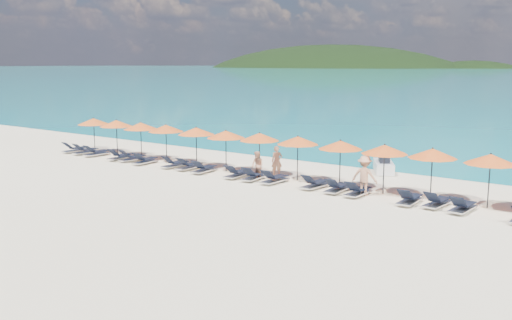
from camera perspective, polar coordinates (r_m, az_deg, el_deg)
The scene contains 37 objects.
ground at distance 25.41m, azimuth -4.05°, elevation -3.59°, with size 1400.00×1400.00×0.00m, color beige.
headland_main at distance 643.47m, azimuth 7.18°, elevation 5.76°, with size 374.00×242.00×126.50m.
headland_small at distance 603.48m, azimuth 20.69°, elevation 5.24°, with size 162.00×126.00×85.50m.
jetski at distance 31.40m, azimuth 12.64°, elevation -0.56°, with size 2.02×2.58×0.87m.
beachgoer_a at distance 29.56m, azimuth 2.10°, elevation -0.12°, with size 0.57×0.38×1.57m, color tan.
beachgoer_b at distance 28.69m, azimuth 0.13°, elevation -0.56°, with size 0.70×0.40×1.44m, color tan.
beachgoer_c at distance 25.69m, azimuth 10.80°, elevation -1.55°, with size 1.16×0.54×1.79m, color tan.
umbrella_0 at distance 39.03m, azimuth -15.93°, elevation 3.74°, with size 2.10×2.10×2.28m.
umbrella_1 at distance 37.36m, azimuth -13.80°, elevation 3.58°, with size 2.10×2.10×2.28m.
umbrella_2 at distance 35.52m, azimuth -11.46°, elevation 3.36°, with size 2.10×2.10×2.28m.
umbrella_3 at distance 34.00m, azimuth -9.00°, elevation 3.15°, with size 2.10×2.10×2.28m.
umbrella_4 at distance 32.37m, azimuth -6.01°, elevation 2.89°, with size 2.10×2.10×2.28m.
umbrella_5 at distance 30.76m, azimuth -3.04°, elevation 2.57°, with size 2.10×2.10×2.28m.
umbrella_6 at distance 29.65m, azimuth 0.35°, elevation 2.32°, with size 2.10×2.10×2.28m.
umbrella_7 at distance 28.40m, azimuth 4.20°, elevation 1.96°, with size 2.10×2.10×2.28m.
umbrella_8 at distance 27.07m, azimuth 8.44°, elevation 1.50°, with size 2.10×2.10×2.28m.
umbrella_9 at distance 26.04m, azimuth 12.74°, elevation 1.04°, with size 2.10×2.10×2.28m.
umbrella_10 at distance 25.44m, azimuth 17.24°, elevation 0.64°, with size 2.10×2.10×2.28m.
umbrella_11 at distance 24.71m, azimuth 22.41°, elevation 0.08°, with size 2.10×2.10×2.28m.
lounger_0 at distance 39.20m, azimuth -17.65°, elevation 1.05°, with size 0.73×1.74×0.66m.
lounger_1 at distance 38.27m, azimuth -16.69°, elevation 0.90°, with size 0.65×1.71×0.66m.
lounger_2 at distance 37.31m, azimuth -15.66°, elevation 0.73°, with size 0.69×1.72×0.66m.
lounger_3 at distance 35.49m, azimuth -13.43°, elevation 0.37°, with size 0.72×1.74×0.66m.
lounger_4 at distance 34.77m, azimuth -12.25°, elevation 0.23°, with size 0.75×1.74×0.66m.
lounger_5 at distance 33.73m, azimuth -11.04°, elevation -0.02°, with size 0.77×1.75×0.66m.
lounger_6 at distance 32.28m, azimuth -8.11°, elevation -0.37°, with size 0.72×1.73×0.66m.
lounger_7 at distance 31.57m, azimuth -6.67°, elevation -0.56°, with size 0.64×1.71×0.66m.
lounger_8 at distance 30.61m, azimuth -5.22°, elevation -0.86°, with size 0.78×1.75×0.66m.
lounger_9 at distance 29.19m, azimuth -1.89°, elevation -1.35°, with size 0.70×1.73×0.66m.
lounger_10 at distance 28.56m, azimuth -0.21°, elevation -1.59°, with size 0.78×1.75×0.66m.
lounger_11 at distance 27.86m, azimuth 1.86°, elevation -1.89°, with size 0.68×1.72×0.66m.
lounger_12 at distance 26.84m, azimuth 5.93°, elevation -2.38°, with size 0.78×1.75×0.66m.
lounger_13 at distance 26.18m, azimuth 8.14°, elevation -2.74°, with size 0.68×1.72×0.66m.
lounger_14 at distance 25.64m, azimuth 10.17°, elevation -3.06°, with size 0.66×1.71×0.66m.
lounger_15 at distance 24.63m, azimuth 15.12°, elevation -3.77°, with size 0.67×1.72×0.66m.
lounger_16 at distance 24.46m, azimuth 17.67°, elevation -3.99°, with size 0.78×1.75×0.66m.
lounger_17 at distance 23.99m, azimuth 19.96°, elevation -4.39°, with size 0.71×1.73×0.66m.
Camera 1 is at (16.17, -18.72, 5.85)m, focal length 40.00 mm.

